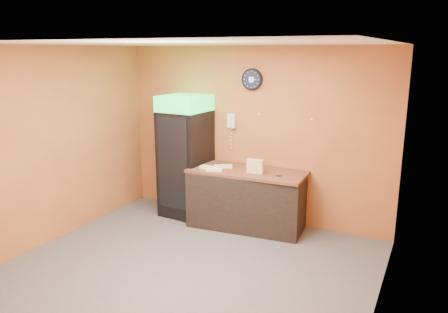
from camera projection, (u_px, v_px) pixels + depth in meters
The scene contains 15 objects.
floor at pixel (190, 268), 5.60m from camera, with size 4.50×4.50×0.00m, color #47474C.
back_wall at pixel (253, 135), 7.00m from camera, with size 4.50×0.02×2.80m, color #B56F33.
left_wall at pixel (54, 145), 6.25m from camera, with size 0.02×4.00×2.80m, color #B56F33.
right_wall at pixel (384, 189), 4.28m from camera, with size 0.02×4.00×2.80m, color #B56F33.
ceiling at pixel (186, 43), 4.93m from camera, with size 4.50×4.00×0.02m, color white.
beverage_cooler at pixel (184, 158), 7.22m from camera, with size 0.75×0.76×2.02m.
prep_counter at pixel (247, 200), 6.85m from camera, with size 1.76×0.78×0.88m, color black.
wall_clock at pixel (252, 79), 6.77m from camera, with size 0.34×0.06×0.34m.
wall_phone at pixel (231, 121), 7.06m from camera, with size 0.12×0.11×0.23m.
butcher_paper at pixel (247, 171), 6.74m from camera, with size 1.80×0.79×0.04m, color brown.
sub_roll_stack at pixel (255, 166), 6.56m from camera, with size 0.25×0.10×0.21m.
wrapped_sandwich_left at pixel (209, 168), 6.80m from camera, with size 0.30×0.12×0.04m, color silver.
wrapped_sandwich_mid at pixel (214, 170), 6.70m from camera, with size 0.25×0.10×0.04m, color silver.
wrapped_sandwich_right at pixel (223, 166), 6.88m from camera, with size 0.28×0.11×0.04m, color silver.
kitchen_tool at pixel (257, 167), 6.83m from camera, with size 0.06×0.06×0.06m, color silver.
Camera 1 is at (2.68, -4.36, 2.73)m, focal length 35.00 mm.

